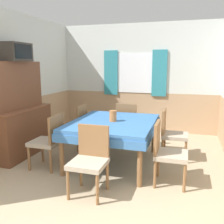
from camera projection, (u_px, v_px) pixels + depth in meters
wall_back at (138, 78)px, 6.11m from camera, size 4.22×0.10×2.60m
wall_left at (11, 83)px, 4.58m from camera, size 0.05×4.81×2.60m
dining_table at (113, 127)px, 4.11m from camera, size 1.35×1.60×0.72m
chair_right_far at (171, 132)px, 4.35m from camera, size 0.44×0.44×0.87m
chair_left_far at (76, 125)px, 4.86m from camera, size 0.44×0.44×0.87m
chair_head_near at (90, 158)px, 3.17m from camera, size 0.44×0.44×0.87m
chair_right_near at (166, 151)px, 3.41m from camera, size 0.44×0.44×0.87m
chair_head_window at (128, 122)px, 5.11m from camera, size 0.44×0.44×0.87m
chair_left_near at (49, 139)px, 3.93m from camera, size 0.44×0.44×0.87m
sideboard at (20, 117)px, 4.51m from camera, size 0.46×1.32×1.69m
tv at (17, 52)px, 4.25m from camera, size 0.29×0.54×0.31m
vase at (113, 116)px, 4.06m from camera, size 0.12×0.12×0.18m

